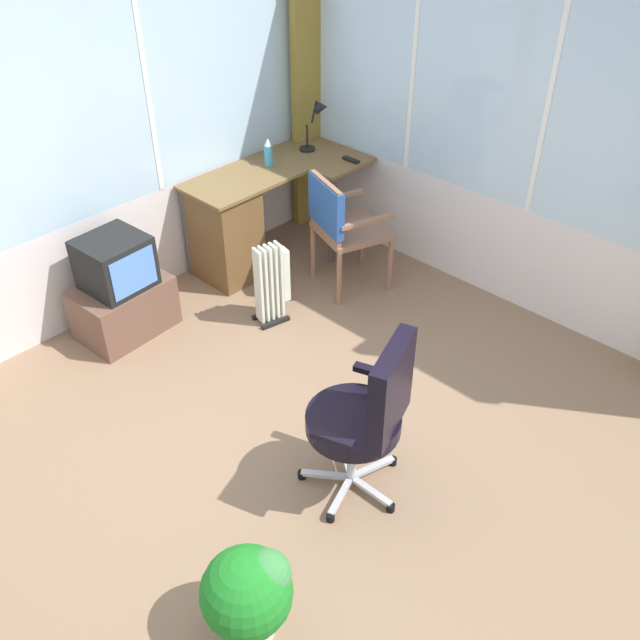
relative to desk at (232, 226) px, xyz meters
name	(u,v)px	position (x,y,z in m)	size (l,w,h in m)	color
ground	(294,475)	(-1.16, -1.83, -0.45)	(5.62, 5.25, 0.06)	#86684E
north_window_panel	(47,150)	(-1.16, 0.32, 0.88)	(4.62, 0.07, 2.60)	silver
east_window_panel	(544,137)	(1.18, -1.83, 0.88)	(0.07, 4.25, 2.60)	silver
curtain_corner	(308,80)	(1.05, 0.19, 0.83)	(0.29, 0.07, 2.50)	olive
desk	(232,226)	(0.00, 0.00, 0.00)	(1.43, 0.77, 0.77)	brown
desk_lamp	(318,117)	(0.93, -0.03, 0.62)	(0.24, 0.21, 0.41)	black
tv_remote	(351,160)	(0.93, -0.39, 0.36)	(0.04, 0.15, 0.02)	black
spray_bottle	(268,152)	(0.44, 0.03, 0.45)	(0.06, 0.06, 0.22)	#3DA7D9
wooden_armchair	(338,220)	(0.40, -0.73, 0.17)	(0.62, 0.61, 0.91)	#8F644C
office_chair	(368,412)	(-0.98, -2.19, 0.16)	(0.63, 0.55, 1.02)	#B7B7BF
tv_on_stand	(121,292)	(-1.05, -0.03, -0.09)	(0.67, 0.48, 0.75)	brown
space_heater	(273,283)	(-0.23, -0.69, -0.10)	(0.29, 0.22, 0.62)	silver
potted_plant	(249,593)	(-1.95, -2.36, -0.13)	(0.41, 0.41, 0.50)	beige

